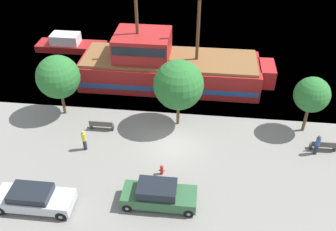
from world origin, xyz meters
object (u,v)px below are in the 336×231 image
(bench_promenade_east, at_px, (324,145))
(pirate_ship, at_px, (167,66))
(parked_car_curb_front, at_px, (159,195))
(parked_car_curb_mid, at_px, (34,198))
(pedestrian_walking_far, at_px, (317,144))
(pedestrian_walking_near, at_px, (84,140))
(fire_hydrant, at_px, (162,169))
(bench_promenade_west, at_px, (101,125))
(moored_boat_dockside, at_px, (70,44))

(bench_promenade_east, bearing_deg, pirate_ship, 146.65)
(pirate_ship, xyz_separation_m, parked_car_curb_front, (1.15, -14.54, -0.98))
(parked_car_curb_mid, xyz_separation_m, bench_promenade_east, (18.92, 7.41, -0.28))
(parked_car_curb_mid, height_order, pedestrian_walking_far, pedestrian_walking_far)
(parked_car_curb_mid, xyz_separation_m, pedestrian_walking_near, (1.53, 5.59, 0.16))
(fire_hydrant, distance_m, pedestrian_walking_near, 6.24)
(parked_car_curb_mid, relative_size, bench_promenade_west, 2.54)
(moored_boat_dockside, distance_m, bench_promenade_west, 15.12)
(moored_boat_dockside, bearing_deg, parked_car_curb_front, -58.62)
(pedestrian_walking_far, bearing_deg, fire_hydrant, -163.16)
(bench_promenade_west, bearing_deg, parked_car_curb_front, -51.80)
(bench_promenade_west, bearing_deg, pirate_ship, 60.52)
(parked_car_curb_front, relative_size, fire_hydrant, 6.03)
(bench_promenade_west, height_order, pedestrian_walking_far, pedestrian_walking_far)
(pirate_ship, bearing_deg, pedestrian_walking_far, -36.18)
(parked_car_curb_mid, distance_m, bench_promenade_west, 8.30)
(pedestrian_walking_near, bearing_deg, parked_car_curb_front, -36.63)
(pirate_ship, relative_size, fire_hydrant, 22.90)
(pirate_ship, xyz_separation_m, bench_promenade_west, (-4.30, -7.61, -1.30))
(fire_hydrant, xyz_separation_m, bench_promenade_west, (-5.32, 4.34, 0.03))
(moored_boat_dockside, height_order, parked_car_curb_mid, moored_boat_dockside)
(pirate_ship, distance_m, fire_hydrant, 12.07)
(fire_hydrant, bearing_deg, pedestrian_walking_far, 16.84)
(pirate_ship, xyz_separation_m, pedestrian_walking_near, (-4.91, -10.04, -0.87))
(moored_boat_dockside, relative_size, pedestrian_walking_near, 4.29)
(fire_hydrant, distance_m, bench_promenade_west, 6.86)
(moored_boat_dockside, height_order, pedestrian_walking_far, moored_boat_dockside)
(parked_car_curb_front, relative_size, bench_promenade_west, 2.44)
(pirate_ship, distance_m, parked_car_curb_mid, 16.93)
(pirate_ship, relative_size, pedestrian_walking_far, 10.25)
(pedestrian_walking_far, bearing_deg, bench_promenade_east, 35.30)
(parked_car_curb_mid, bearing_deg, pedestrian_walking_near, 74.68)
(bench_promenade_west, distance_m, pedestrian_walking_far, 16.19)
(parked_car_curb_mid, distance_m, fire_hydrant, 8.31)
(moored_boat_dockside, xyz_separation_m, bench_promenade_west, (6.96, -13.42, -0.20))
(parked_car_curb_front, xyz_separation_m, parked_car_curb_mid, (-7.59, -1.08, -0.05))
(pirate_ship, relative_size, parked_car_curb_front, 3.80)
(bench_promenade_east, bearing_deg, pedestrian_walking_near, -174.02)
(fire_hydrant, relative_size, bench_promenade_east, 0.41)
(parked_car_curb_front, relative_size, pedestrian_walking_far, 2.70)
(moored_boat_dockside, bearing_deg, pedestrian_walking_far, -32.06)
(moored_boat_dockside, relative_size, bench_promenade_west, 3.94)
(parked_car_curb_mid, bearing_deg, pedestrian_walking_far, 20.83)
(moored_boat_dockside, bearing_deg, pedestrian_walking_near, -68.14)
(fire_hydrant, bearing_deg, parked_car_curb_front, -86.93)
(moored_boat_dockside, xyz_separation_m, parked_car_curb_front, (12.42, -20.35, 0.12))
(bench_promenade_west, relative_size, pedestrian_walking_far, 1.10)
(parked_car_curb_front, bearing_deg, fire_hydrant, 93.07)
(moored_boat_dockside, distance_m, pedestrian_walking_far, 27.28)
(pedestrian_walking_near, bearing_deg, fire_hydrant, -17.88)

